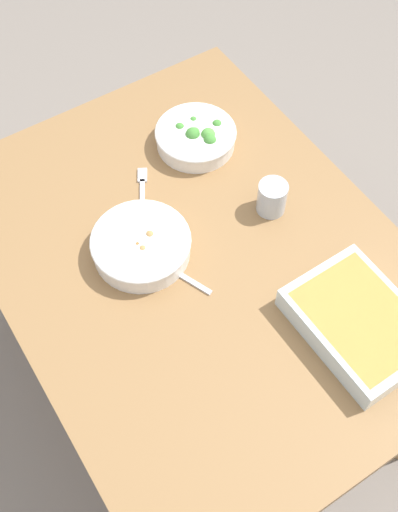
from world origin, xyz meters
name	(u,v)px	position (x,y,z in m)	size (l,w,h in m)	color
ground_plane	(199,377)	(0.00, 0.00, 0.00)	(6.00, 6.00, 0.00)	slate
dining_table	(199,276)	(0.00, 0.00, 0.65)	(1.20, 0.90, 0.74)	olive
stew_bowl	(141,245)	(-0.08, -0.11, 0.77)	(0.23, 0.23, 0.06)	white
broccoli_bowl	(196,136)	(-0.30, 0.18, 0.77)	(0.21, 0.21, 0.07)	white
baking_dish	(359,322)	(0.35, 0.19, 0.77)	(0.30, 0.23, 0.06)	silver
drink_cup	(272,199)	(-0.02, 0.22, 0.78)	(0.07, 0.07, 0.08)	#B2BCC6
spoon_by_stew	(171,269)	(0.00, -0.08, 0.74)	(0.17, 0.08, 0.01)	silver
fork_on_table	(142,191)	(-0.24, -0.02, 0.74)	(0.16, 0.10, 0.01)	silver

